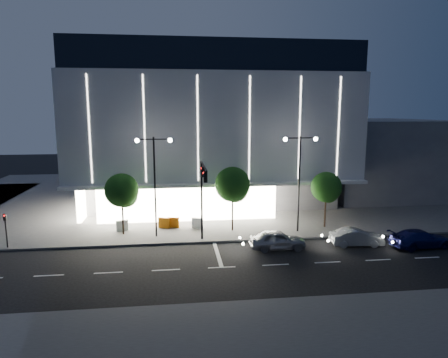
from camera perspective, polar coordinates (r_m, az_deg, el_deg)
ground at (r=30.86m, az=-4.43°, el=-11.60°), size 160.00×160.00×0.00m
sidewalk_museum at (r=54.24m, az=-0.30°, el=-2.12°), size 70.00×40.00×0.15m
sidewalk_near at (r=21.01m, az=12.14°, el=-22.49°), size 70.00×10.00×0.15m
museum at (r=51.24m, az=-2.35°, el=7.55°), size 30.00×25.80×18.00m
annex_building at (r=59.64m, az=20.20°, el=3.15°), size 16.00×20.00×10.00m
traffic_mast at (r=32.73m, az=-3.06°, el=-1.17°), size 0.33×5.89×7.07m
street_lamp_west at (r=35.17m, az=-9.89°, el=0.99°), size 3.16×0.36×9.00m
street_lamp_east at (r=36.85m, az=10.73°, el=1.36°), size 3.16×0.36×9.00m
ped_signal_far at (r=37.18m, az=-28.73°, el=-6.02°), size 0.22×0.24×3.00m
tree_left at (r=36.78m, az=-14.36°, el=-1.83°), size 3.02×3.02×5.72m
tree_mid at (r=36.77m, az=1.26°, el=-1.05°), size 3.25×3.25×6.15m
tree_right at (r=39.15m, az=14.41°, el=-1.37°), size 2.91×2.91×5.51m
car_lead at (r=33.27m, az=7.67°, el=-8.62°), size 4.64×1.93×1.57m
car_second at (r=35.60m, az=18.41°, el=-7.92°), size 4.47×1.82×1.44m
car_third at (r=37.16m, az=26.21°, el=-7.66°), size 5.29×2.55×1.48m
barrier_a at (r=38.70m, az=-8.58°, el=-6.22°), size 1.11×0.66×1.00m
barrier_b at (r=38.60m, az=-14.35°, el=-6.46°), size 1.11×0.65×1.00m
barrier_c at (r=38.69m, az=-7.24°, el=-6.19°), size 1.13×0.49×1.00m
barrier_d at (r=38.28m, az=-3.81°, el=-6.31°), size 1.11×0.68×1.00m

